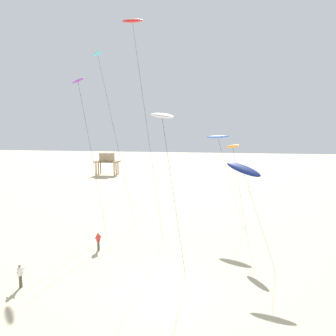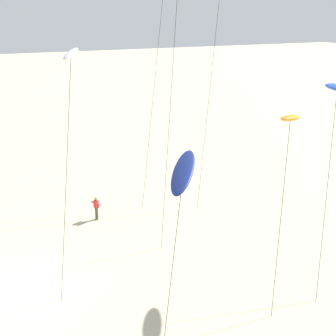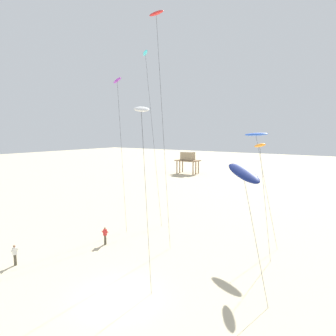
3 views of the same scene
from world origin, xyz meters
The scene contains 5 objects.
ground_plane centered at (0.00, 0.00, 0.00)m, with size 260.00×260.00×0.00m, color beige.
kite_orange centered at (5.20, 12.07, 9.35)m, with size 2.57×2.45×9.74m.
kite_navy centered at (5.83, 6.34, 7.76)m, with size 4.16×3.38×8.57m.
kite_white centered at (-0.51, 3.23, 12.01)m, with size 3.27×2.54×12.52m.
kite_flyer_nearest centered at (-7.04, 5.58, 0.89)m, with size 0.72×0.71×1.67m.
Camera 2 is at (22.43, -1.25, 14.41)m, focal length 49.76 mm.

